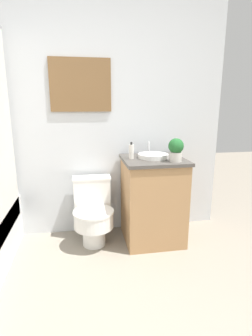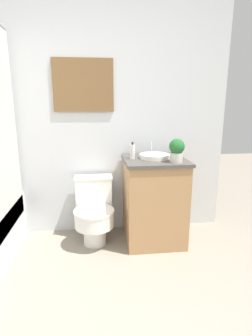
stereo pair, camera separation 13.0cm
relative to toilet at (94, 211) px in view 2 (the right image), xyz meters
name	(u,v)px [view 2 (the right image)]	position (x,y,z in m)	size (l,w,h in m)	color
wall_back	(71,112)	(-0.20, 0.28, 0.94)	(3.18, 0.07, 2.50)	silver
toilet	(94,211)	(0.00, 0.00, 0.00)	(0.38, 0.51, 0.63)	white
vanity	(154,200)	(0.58, -0.04, 0.10)	(0.58, 0.57, 0.83)	#AD7F51
sink	(155,156)	(0.58, -0.02, 0.53)	(0.29, 0.32, 0.13)	white
soap_bottle	(132,152)	(0.37, -0.02, 0.58)	(0.05, 0.05, 0.16)	silver
potted_plant	(177,150)	(0.74, -0.21, 0.63)	(0.14, 0.14, 0.21)	beige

